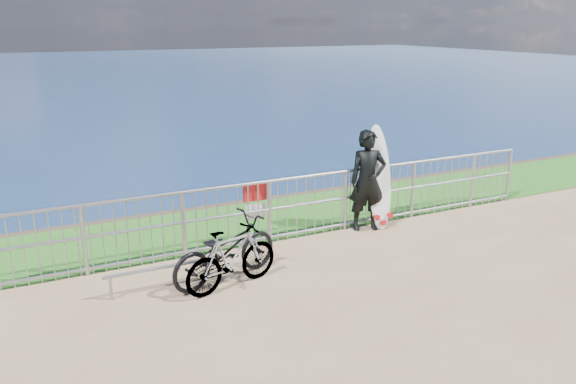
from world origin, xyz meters
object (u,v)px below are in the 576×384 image
surfboard (379,181)px  bicycle_far (232,258)px  surfer (368,181)px  bicycle_near (225,250)px

surfboard → bicycle_far: 3.50m
surfer → surfboard: size_ratio=0.96×
surfer → surfboard: 0.25m
surfboard → bicycle_near: 3.42m
bicycle_far → bicycle_near: bearing=-13.4°
surfboard → bicycle_near: surfboard is taller
surfboard → bicycle_far: size_ratio=1.26×
bicycle_near → bicycle_far: bicycle_near is taller
bicycle_near → bicycle_far: 0.28m
surfer → surfboard: bearing=12.3°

